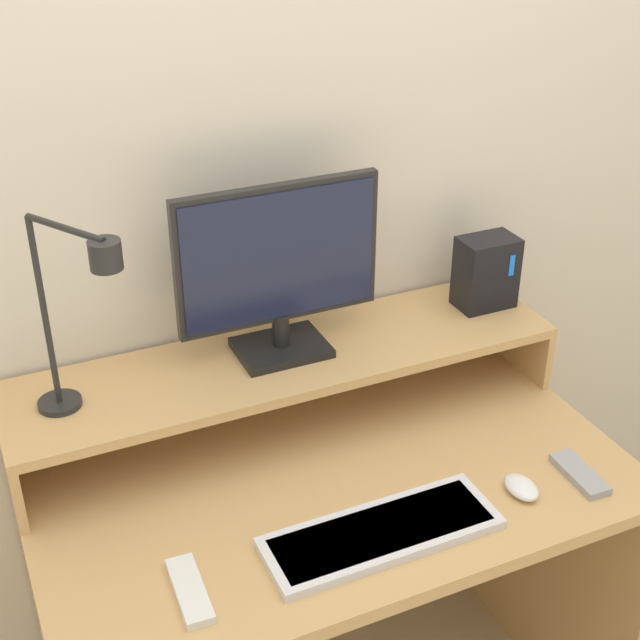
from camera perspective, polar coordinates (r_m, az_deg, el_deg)
wall_back at (r=1.90m, az=-4.45°, el=8.61°), size 6.00×0.05×2.50m
desk at (r=1.97m, az=0.50°, el=-14.93°), size 1.18×0.72×0.78m
monitor_shelf at (r=1.89m, az=-2.13°, el=-2.84°), size 1.18×0.29×0.16m
monitor at (r=1.80m, az=-2.64°, el=3.39°), size 0.43×0.14×0.37m
desk_lamp at (r=1.60m, az=-15.25°, el=0.81°), size 0.16×0.23×0.40m
router_dock at (r=2.07m, az=10.57°, el=3.03°), size 0.13×0.09×0.17m
keyboard at (r=1.67m, az=3.96°, el=-13.41°), size 0.44×0.15×0.02m
mouse at (r=1.80m, az=12.77°, el=-10.41°), size 0.06×0.08×0.03m
remote_control at (r=1.58m, az=-8.33°, el=-16.75°), size 0.06×0.16×0.02m
remote_secondary at (r=1.87m, az=16.28°, el=-9.44°), size 0.06×0.14×0.02m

